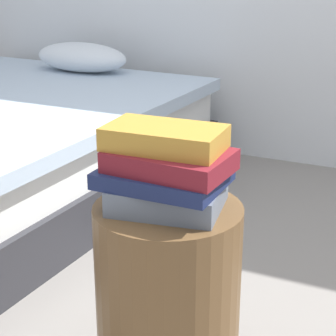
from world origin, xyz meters
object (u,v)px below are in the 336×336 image
at_px(book_slate, 168,196).
at_px(book_navy, 163,177).
at_px(book_ochre, 165,137).
at_px(book_maroon, 170,161).
at_px(side_table, 168,305).

relative_size(book_slate, book_navy, 0.89).
bearing_deg(book_ochre, book_slate, -17.97).
relative_size(book_maroon, book_ochre, 1.02).
relative_size(side_table, book_maroon, 1.97).
relative_size(book_slate, book_ochre, 0.94).
height_order(side_table, book_ochre, book_ochre).
xyz_separation_m(book_slate, book_ochre, (-0.01, 0.00, 0.14)).
xyz_separation_m(book_slate, book_navy, (-0.01, -0.01, 0.05)).
height_order(book_slate, book_navy, book_navy).
bearing_deg(book_maroon, book_navy, 175.28).
bearing_deg(side_table, book_slate, 136.61).
bearing_deg(book_maroon, side_table, 138.96).
xyz_separation_m(side_table, book_maroon, (0.01, -0.01, 0.38)).
bearing_deg(book_slate, book_maroon, -53.37).
bearing_deg(book_ochre, book_navy, -98.92).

